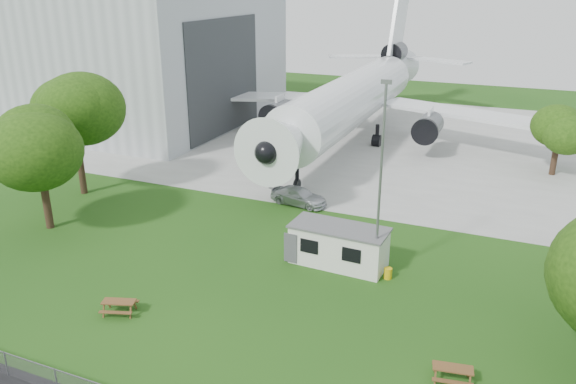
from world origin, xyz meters
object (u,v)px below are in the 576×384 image
at_px(airliner, 356,95).
at_px(picnic_west, 120,313).
at_px(site_cabin, 339,246).
at_px(picnic_east, 451,381).
at_px(hangar, 95,43).

distance_m(airliner, picnic_west, 39.49).
height_order(site_cabin, picnic_west, site_cabin).
distance_m(airliner, site_cabin, 30.19).
xyz_separation_m(site_cabin, picnic_east, (8.32, -8.77, -1.31)).
distance_m(site_cabin, picnic_west, 13.81).
relative_size(picnic_west, picnic_east, 1.00).
relative_size(site_cabin, picnic_east, 3.78).
xyz_separation_m(hangar, site_cabin, (43.58, -29.09, -8.09)).
bearing_deg(site_cabin, picnic_west, -132.38).
relative_size(airliner, picnic_west, 26.52).
bearing_deg(airliner, picnic_west, -92.42).
relative_size(airliner, picnic_east, 26.52).
bearing_deg(picnic_east, airliner, 103.71).
xyz_separation_m(airliner, picnic_west, (-1.65, -39.10, -5.27)).
bearing_deg(hangar, airliner, -0.22).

